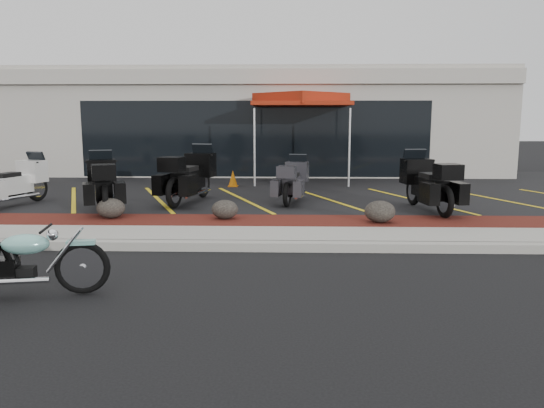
{
  "coord_description": "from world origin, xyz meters",
  "views": [
    {
      "loc": [
        1.14,
        -7.8,
        2.21
      ],
      "look_at": [
        0.88,
        1.2,
        0.75
      ],
      "focal_mm": 35.0,
      "sensor_mm": 36.0,
      "label": 1
    }
  ],
  "objects_px": {
    "hero_cruiser": "(82,260)",
    "popup_canopy": "(301,101)",
    "traffic_cone": "(233,178)",
    "touring_white": "(37,176)"
  },
  "relations": [
    {
      "from": "popup_canopy",
      "to": "touring_white",
      "type": "bearing_deg",
      "value": -169.52
    },
    {
      "from": "touring_white",
      "to": "popup_canopy",
      "type": "xyz_separation_m",
      "value": [
        6.69,
        4.57,
        1.98
      ]
    },
    {
      "from": "hero_cruiser",
      "to": "popup_canopy",
      "type": "relative_size",
      "value": 0.63
    },
    {
      "from": "hero_cruiser",
      "to": "popup_canopy",
      "type": "bearing_deg",
      "value": 64.56
    },
    {
      "from": "hero_cruiser",
      "to": "popup_canopy",
      "type": "distance_m",
      "value": 11.79
    },
    {
      "from": "traffic_cone",
      "to": "popup_canopy",
      "type": "relative_size",
      "value": 0.12
    },
    {
      "from": "touring_white",
      "to": "popup_canopy",
      "type": "relative_size",
      "value": 0.53
    },
    {
      "from": "traffic_cone",
      "to": "popup_canopy",
      "type": "bearing_deg",
      "value": 36.29
    },
    {
      "from": "touring_white",
      "to": "popup_canopy",
      "type": "height_order",
      "value": "popup_canopy"
    },
    {
      "from": "hero_cruiser",
      "to": "touring_white",
      "type": "distance_m",
      "value": 7.57
    }
  ]
}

